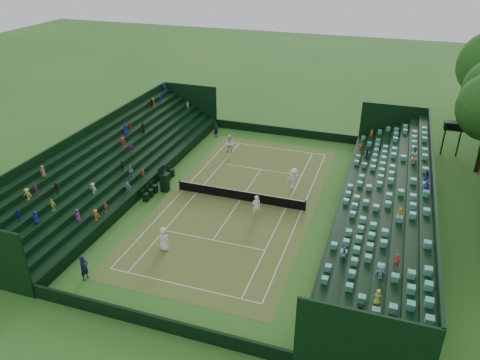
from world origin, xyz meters
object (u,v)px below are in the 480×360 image
Objects in this scene: tennis_net at (240,195)px; player_far_east at (294,178)px; umpire_chair at (164,180)px; player_near_west at (164,239)px; player_far_west at (230,144)px; player_near_east at (256,206)px.

tennis_net is 5.82× the size of player_far_east.
player_far_east is (3.91, 3.66, 0.48)m from tennis_net.
tennis_net is at bearing 4.77° from umpire_chair.
player_near_west is 0.95× the size of player_far_east.
umpire_chair reaches higher than player_far_east.
player_far_west is at bearing 114.71° from tennis_net.
umpire_chair reaches higher than player_far_west.
tennis_net is 7.02m from umpire_chair.
player_near_east reaches higher than player_far_west.
player_far_east reaches higher than player_far_west.
tennis_net is 6.12× the size of player_near_west.
umpire_chair is at bearing -175.23° from tennis_net.
player_near_east is at bearing -139.82° from player_far_east.
player_near_east is 1.00× the size of player_far_east.
player_near_west is at bearing 20.27° from player_near_east.
umpire_chair is 9.22m from player_near_east.
umpire_chair is at bearing -100.75° from player_far_west.
player_near_east is 1.00× the size of player_far_west.
player_far_east is (8.17, -5.61, 0.00)m from player_far_west.
player_far_west is at bearing -68.04° from player_near_west.
tennis_net is at bearing -77.16° from player_near_east.
player_far_east reaches higher than tennis_net.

